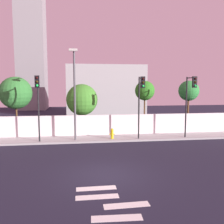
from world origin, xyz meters
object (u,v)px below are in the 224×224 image
object	(u,v)px
traffic_light_left	(38,95)
roadside_tree_rightmost	(189,91)
street_lamp_curbside	(74,88)
fire_hydrant	(112,133)
roadside_tree_leftmost	(16,93)
roadside_tree_midright	(145,91)
traffic_light_center	(190,94)
traffic_light_right	(141,94)
roadside_tree_midleft	(82,100)

from	to	relation	value
traffic_light_left	roadside_tree_rightmost	xyz separation A→B (m)	(13.83, 3.59, 0.14)
street_lamp_curbside	traffic_light_left	bearing A→B (deg)	-173.51
fire_hydrant	roadside_tree_leftmost	distance (m)	9.43
traffic_light_left	roadside_tree_leftmost	distance (m)	4.38
roadside_tree_leftmost	roadside_tree_midright	world-z (taller)	roadside_tree_leftmost
traffic_light_center	roadside_tree_leftmost	distance (m)	15.18
traffic_light_left	traffic_light_right	bearing A→B (deg)	-0.56
roadside_tree_midleft	street_lamp_curbside	bearing A→B (deg)	-100.53
traffic_light_center	fire_hydrant	world-z (taller)	traffic_light_center
traffic_light_center	traffic_light_left	bearing A→B (deg)	179.01
fire_hydrant	roadside_tree_midright	bearing A→B (deg)	40.21
roadside_tree_rightmost	roadside_tree_midleft	bearing A→B (deg)	-180.00
roadside_tree_rightmost	roadside_tree_midright	bearing A→B (deg)	-180.00
traffic_light_center	roadside_tree_midright	xyz separation A→B (m)	(-2.81, 3.80, 0.16)
street_lamp_curbside	traffic_light_center	bearing A→B (deg)	-3.20
traffic_light_center	roadside_tree_midleft	xyz separation A→B (m)	(-8.81, 3.80, -0.65)
street_lamp_curbside	roadside_tree_rightmost	bearing A→B (deg)	16.52
traffic_light_right	street_lamp_curbside	distance (m)	5.32
traffic_light_left	traffic_light_center	size ratio (longest dim) A/B	1.00
fire_hydrant	roadside_tree_midleft	distance (m)	4.68
roadside_tree_midleft	roadside_tree_rightmost	size ratio (longest dim) A/B	0.93
fire_hydrant	roadside_tree_midleft	size ratio (longest dim) A/B	0.18
traffic_light_center	roadside_tree_rightmost	world-z (taller)	traffic_light_center
fire_hydrant	roadside_tree_midright	distance (m)	5.81
traffic_light_left	fire_hydrant	size ratio (longest dim) A/B	5.95
roadside_tree_midright	roadside_tree_leftmost	bearing A→B (deg)	180.00
roadside_tree_rightmost	fire_hydrant	bearing A→B (deg)	-159.33
traffic_light_left	traffic_light_center	bearing A→B (deg)	-0.99
traffic_light_left	traffic_light_right	distance (m)	8.06
street_lamp_curbside	roadside_tree_rightmost	world-z (taller)	street_lamp_curbside
roadside_tree_leftmost	roadside_tree_midleft	bearing A→B (deg)	0.00
fire_hydrant	traffic_light_right	bearing A→B (deg)	-15.99
traffic_light_center	traffic_light_right	xyz separation A→B (m)	(-4.14, 0.13, -0.03)
roadside_tree_midleft	roadside_tree_rightmost	xyz separation A→B (m)	(10.44, 0.00, 0.78)
street_lamp_curbside	fire_hydrant	distance (m)	4.82
traffic_light_right	roadside_tree_leftmost	distance (m)	11.18
traffic_light_right	roadside_tree_midleft	xyz separation A→B (m)	(-4.67, 3.67, -0.62)
street_lamp_curbside	roadside_tree_leftmost	world-z (taller)	street_lamp_curbside
traffic_light_center	roadside_tree_rightmost	distance (m)	4.14
fire_hydrant	roadside_tree_midleft	xyz separation A→B (m)	(-2.42, 3.03, 2.62)
traffic_light_left	traffic_light_right	world-z (taller)	traffic_light_left
traffic_light_left	traffic_light_center	world-z (taller)	traffic_light_left
roadside_tree_midright	roadside_tree_rightmost	distance (m)	4.44
traffic_light_left	roadside_tree_midright	xyz separation A→B (m)	(9.38, 3.59, 0.17)
traffic_light_right	fire_hydrant	distance (m)	4.00
roadside_tree_leftmost	roadside_tree_midleft	world-z (taller)	roadside_tree_leftmost
traffic_light_left	roadside_tree_leftmost	xyz separation A→B (m)	(-2.50, 3.59, 0.03)
traffic_light_right	roadside_tree_midleft	world-z (taller)	traffic_light_right
street_lamp_curbside	roadside_tree_leftmost	size ratio (longest dim) A/B	1.32
traffic_light_center	fire_hydrant	distance (m)	7.22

